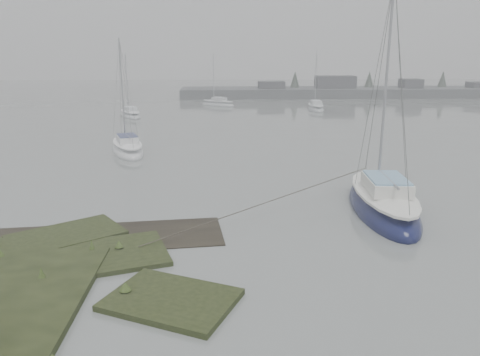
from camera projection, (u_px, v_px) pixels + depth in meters
name	position (u px, v px, depth m)	size (l,w,h in m)	color
ground	(199.00, 130.00, 42.68)	(160.00, 160.00, 0.00)	slate
far_shoreline	(376.00, 91.00, 74.35)	(60.00, 8.00, 4.15)	#4C4F51
sailboat_main	(383.00, 204.00, 20.80)	(3.10, 7.82, 10.80)	#0E1237
sailboat_white	(128.00, 149.00, 32.96)	(3.82, 6.29, 8.44)	silver
sailboat_far_a	(130.00, 115.00, 51.22)	(3.71, 5.39, 7.28)	silver
sailboat_far_b	(316.00, 108.00, 57.29)	(1.93, 5.50, 7.70)	#A0A3A9
sailboat_far_c	(218.00, 104.00, 61.83)	(5.13, 4.56, 7.32)	#9EA3A7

